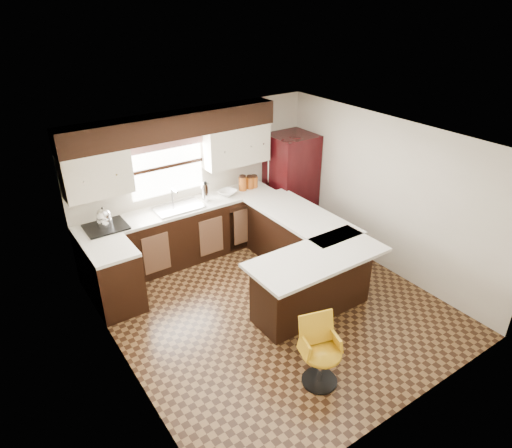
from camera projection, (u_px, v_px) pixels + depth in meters
floor at (274, 307)px, 6.47m from camera, size 4.40×4.40×0.00m
ceiling at (278, 143)px, 5.36m from camera, size 4.40×4.40×0.00m
wall_back at (196, 180)px, 7.52m from camera, size 4.40×0.00×4.40m
wall_front at (415, 324)px, 4.30m from camera, size 4.40×0.00×4.40m
wall_left at (118, 286)px, 4.86m from camera, size 0.00×4.40×4.40m
wall_right at (386, 196)px, 6.97m from camera, size 0.00×4.40×4.40m
base_cab_back at (183, 235)px, 7.42m from camera, size 3.30×0.60×0.90m
base_cab_left at (116, 280)px, 6.27m from camera, size 0.60×0.70×0.90m
counter_back at (181, 208)px, 7.21m from camera, size 3.30×0.60×0.04m
counter_left at (110, 250)px, 6.05m from camera, size 0.60×0.70×0.04m
soffit at (174, 125)px, 6.73m from camera, size 3.40×0.35×0.36m
upper_cab_left at (96, 174)px, 6.34m from camera, size 0.94×0.35×0.64m
upper_cab_right at (236, 145)px, 7.50m from camera, size 1.14×0.35×0.64m
window_pane at (167, 166)px, 7.10m from camera, size 1.20×0.02×0.90m
valance at (166, 143)px, 6.89m from camera, size 1.30×0.06×0.18m
sink at (178, 207)px, 7.15m from camera, size 0.75×0.45×0.03m
dishwasher at (244, 226)px, 7.73m from camera, size 0.58×0.03×0.78m
cooktop at (106, 227)px, 6.57m from camera, size 0.58×0.50×0.02m
peninsula_long at (297, 243)px, 7.17m from camera, size 0.60×1.95×0.90m
peninsula_return at (312, 284)px, 6.19m from camera, size 1.65×0.60×0.90m
counter_pen_long at (301, 216)px, 6.98m from camera, size 0.84×1.95×0.04m
counter_pen_return at (318, 257)px, 5.90m from camera, size 1.89×0.84×0.04m
refrigerator at (291, 183)px, 8.24m from camera, size 0.76×0.73×1.78m
bar_chair at (322, 354)px, 5.05m from camera, size 0.55×0.55×0.84m
kettle at (104, 217)px, 6.49m from camera, size 0.22×0.22×0.30m
percolator at (205, 192)px, 7.35m from camera, size 0.13×0.13×0.30m
mixing_bowl at (228, 193)px, 7.61m from camera, size 0.39×0.39×0.07m
canister_large at (243, 184)px, 7.75m from camera, size 0.13×0.13×0.24m
canister_med at (250, 183)px, 7.83m from camera, size 0.13×0.13×0.20m
canister_small at (254, 182)px, 7.88m from camera, size 0.13×0.13×0.19m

